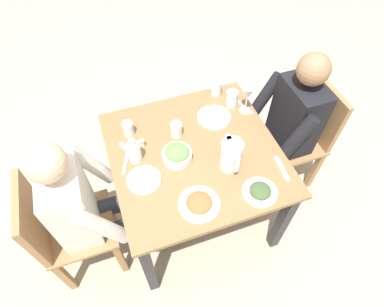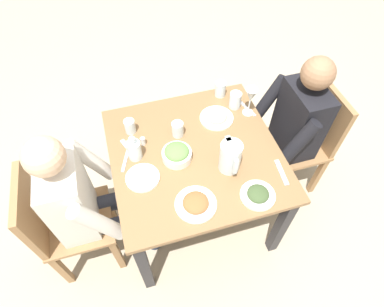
{
  "view_description": "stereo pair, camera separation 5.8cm",
  "coord_description": "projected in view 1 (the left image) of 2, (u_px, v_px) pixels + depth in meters",
  "views": [
    {
      "loc": [
        1.07,
        -0.39,
        2.18
      ],
      "look_at": [
        0.01,
        -0.02,
        0.72
      ],
      "focal_mm": 29.75,
      "sensor_mm": 36.0,
      "label": 1
    },
    {
      "loc": [
        1.09,
        -0.34,
        2.18
      ],
      "look_at": [
        0.01,
        -0.02,
        0.72
      ],
      "focal_mm": 29.75,
      "sensor_mm": 36.0,
      "label": 2
    }
  ],
  "objects": [
    {
      "name": "salt_shaker",
      "position": [
        142.0,
        143.0,
        1.86
      ],
      "size": [
        0.03,
        0.03,
        0.05
      ],
      "color": "white",
      "rests_on": "dining_table"
    },
    {
      "name": "plate_beans",
      "position": [
        214.0,
        116.0,
        2.01
      ],
      "size": [
        0.21,
        0.21,
        0.04
      ],
      "color": "white",
      "rests_on": "dining_table"
    },
    {
      "name": "oil_carafe",
      "position": [
        134.0,
        153.0,
        1.78
      ],
      "size": [
        0.08,
        0.08,
        0.16
      ],
      "color": "silver",
      "rests_on": "dining_table"
    },
    {
      "name": "dining_table",
      "position": [
        195.0,
        162.0,
        1.94
      ],
      "size": [
        0.97,
        0.97,
        0.71
      ],
      "color": "olive",
      "rests_on": "ground_plane"
    },
    {
      "name": "wine_glass",
      "position": [
        248.0,
        94.0,
        1.95
      ],
      "size": [
        0.08,
        0.08,
        0.2
      ],
      "color": "silver",
      "rests_on": "dining_table"
    },
    {
      "name": "chair_far",
      "position": [
        303.0,
        133.0,
        2.25
      ],
      "size": [
        0.4,
        0.4,
        0.86
      ],
      "color": "#997047",
      "rests_on": "ground_plane"
    },
    {
      "name": "plate_rice_curry",
      "position": [
        199.0,
        203.0,
        1.63
      ],
      "size": [
        0.22,
        0.22,
        0.05
      ],
      "color": "white",
      "rests_on": "dining_table"
    },
    {
      "name": "diner_near",
      "position": [
        91.0,
        205.0,
        1.74
      ],
      "size": [
        0.48,
        0.53,
        1.16
      ],
      "color": "silver",
      "rests_on": "ground_plane"
    },
    {
      "name": "ground_plane",
      "position": [
        194.0,
        209.0,
        2.42
      ],
      "size": [
        8.0,
        8.0,
        0.0
      ],
      "primitive_type": "plane",
      "color": "tan"
    },
    {
      "name": "knife_near",
      "position": [
        126.0,
        161.0,
        1.81
      ],
      "size": [
        0.18,
        0.08,
        0.01
      ],
      "primitive_type": "cube",
      "rotation": [
        0.0,
        0.0,
        -0.37
      ],
      "color": "silver",
      "rests_on": "dining_table"
    },
    {
      "name": "water_glass_near_left",
      "position": [
        216.0,
        88.0,
        2.12
      ],
      "size": [
        0.07,
        0.07,
        0.1
      ],
      "primitive_type": "cylinder",
      "color": "silver",
      "rests_on": "dining_table"
    },
    {
      "name": "fork_far",
      "position": [
        282.0,
        168.0,
        1.78
      ],
      "size": [
        0.17,
        0.04,
        0.01
      ],
      "primitive_type": "cube",
      "rotation": [
        0.0,
        0.0,
        -0.1
      ],
      "color": "silver",
      "rests_on": "dining_table"
    },
    {
      "name": "water_pitcher",
      "position": [
        231.0,
        155.0,
        1.72
      ],
      "size": [
        0.16,
        0.12,
        0.19
      ],
      "color": "silver",
      "rests_on": "dining_table"
    },
    {
      "name": "water_glass_center",
      "position": [
        176.0,
        130.0,
        1.9
      ],
      "size": [
        0.07,
        0.07,
        0.09
      ],
      "primitive_type": "cylinder",
      "color": "silver",
      "rests_on": "dining_table"
    },
    {
      "name": "water_glass_far_left",
      "position": [
        128.0,
        129.0,
        1.9
      ],
      "size": [
        0.07,
        0.07,
        0.09
      ],
      "primitive_type": "cylinder",
      "color": "silver",
      "rests_on": "dining_table"
    },
    {
      "name": "plate_yoghurt",
      "position": [
        144.0,
        179.0,
        1.72
      ],
      "size": [
        0.19,
        0.19,
        0.05
      ],
      "color": "white",
      "rests_on": "dining_table"
    },
    {
      "name": "fork_near",
      "position": [
        129.0,
        152.0,
        1.85
      ],
      "size": [
        0.17,
        0.09,
        0.01
      ],
      "primitive_type": "cube",
      "rotation": [
        0.0,
        0.0,
        0.37
      ],
      "color": "silver",
      "rests_on": "dining_table"
    },
    {
      "name": "salad_bowl",
      "position": [
        177.0,
        154.0,
        1.79
      ],
      "size": [
        0.17,
        0.17,
        0.09
      ],
      "color": "white",
      "rests_on": "dining_table"
    },
    {
      "name": "water_glass_by_pitcher",
      "position": [
        232.0,
        99.0,
        2.05
      ],
      "size": [
        0.08,
        0.08,
        0.11
      ],
      "primitive_type": "cylinder",
      "color": "silver",
      "rests_on": "dining_table"
    },
    {
      "name": "chair_near",
      "position": [
        62.0,
        227.0,
        1.81
      ],
      "size": [
        0.4,
        0.4,
        0.86
      ],
      "color": "#997047",
      "rests_on": "ground_plane"
    },
    {
      "name": "diner_far",
      "position": [
        282.0,
        126.0,
        2.09
      ],
      "size": [
        0.48,
        0.53,
        1.16
      ],
      "color": "black",
      "rests_on": "ground_plane"
    },
    {
      "name": "plate_dolmas",
      "position": [
        260.0,
        191.0,
        1.68
      ],
      "size": [
        0.19,
        0.19,
        0.04
      ],
      "color": "white",
      "rests_on": "dining_table"
    },
    {
      "name": "knife_far",
      "position": [
        243.0,
        106.0,
        2.09
      ],
      "size": [
        0.18,
        0.07,
        0.01
      ],
      "primitive_type": "cube",
      "rotation": [
        0.0,
        0.0,
        0.29
      ],
      "color": "silver",
      "rests_on": "dining_table"
    }
  ]
}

